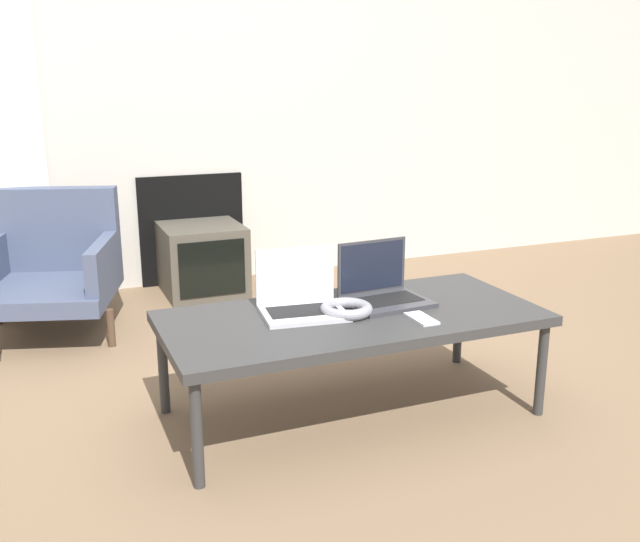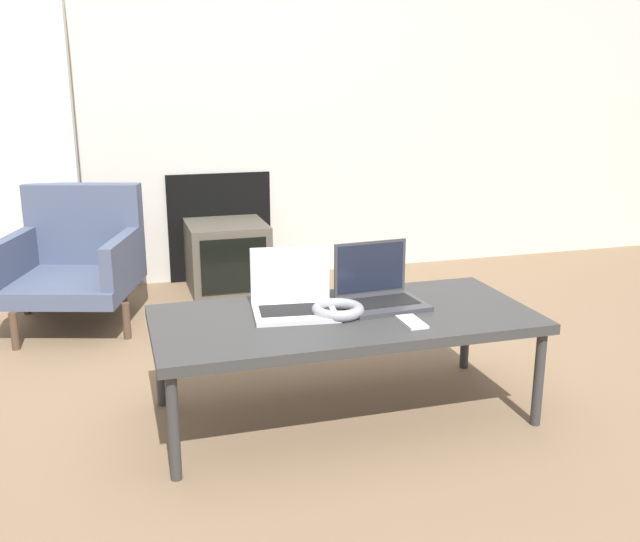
% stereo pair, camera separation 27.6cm
% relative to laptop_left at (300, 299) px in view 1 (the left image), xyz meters
% --- Properties ---
extents(ground_plane, '(14.00, 14.00, 0.00)m').
position_rel_laptop_left_xyz_m(ground_plane, '(0.16, -0.22, -0.43)').
color(ground_plane, '#7A6047').
extents(wall_back, '(7.00, 0.08, 2.60)m').
position_rel_laptop_left_xyz_m(wall_back, '(0.16, 1.90, 0.86)').
color(wall_back, beige).
rests_on(wall_back, ground_plane).
extents(table, '(1.34, 0.62, 0.39)m').
position_rel_laptop_left_xyz_m(table, '(0.16, -0.09, -0.07)').
color(table, '#333333').
rests_on(table, ground_plane).
extents(laptop_left, '(0.32, 0.27, 0.22)m').
position_rel_laptop_left_xyz_m(laptop_left, '(0.00, 0.00, 0.00)').
color(laptop_left, silver).
rests_on(laptop_left, table).
extents(laptop_right, '(0.31, 0.26, 0.22)m').
position_rel_laptop_left_xyz_m(laptop_right, '(0.33, 0.00, 0.00)').
color(laptop_right, '#38383D').
rests_on(laptop_right, table).
extents(headphones, '(0.19, 0.19, 0.04)m').
position_rel_laptop_left_xyz_m(headphones, '(0.14, -0.09, -0.03)').
color(headphones, gray).
rests_on(headphones, table).
extents(phone, '(0.07, 0.14, 0.01)m').
position_rel_laptop_left_xyz_m(phone, '(0.35, -0.24, -0.04)').
color(phone, silver).
rests_on(phone, table).
extents(tv, '(0.44, 0.46, 0.39)m').
position_rel_laptop_left_xyz_m(tv, '(0.02, 1.62, -0.24)').
color(tv, '#4C473D').
rests_on(tv, ground_plane).
extents(armchair, '(0.75, 0.77, 0.67)m').
position_rel_laptop_left_xyz_m(armchair, '(-0.79, 1.30, -0.10)').
color(armchair, '#47516B').
rests_on(armchair, ground_plane).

